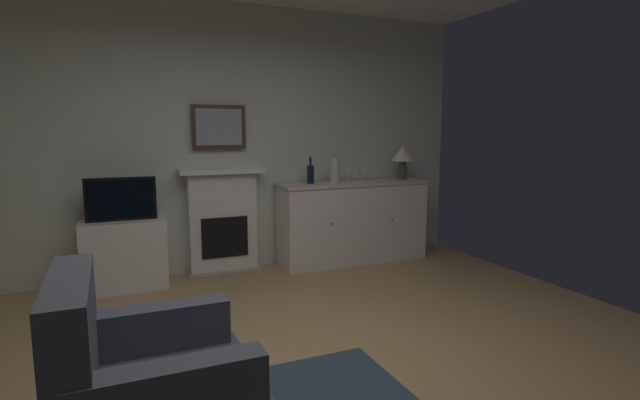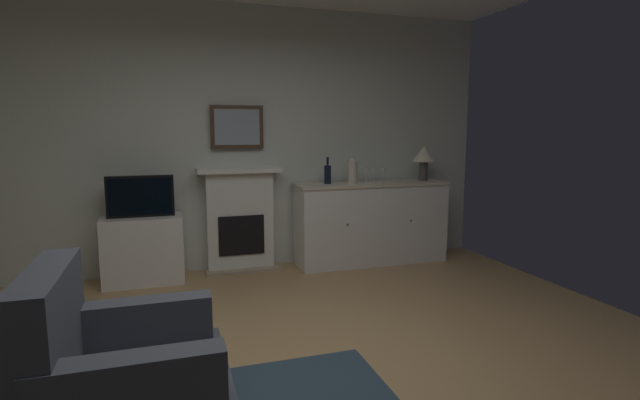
{
  "view_description": "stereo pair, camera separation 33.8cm",
  "coord_description": "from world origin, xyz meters",
  "px_view_note": "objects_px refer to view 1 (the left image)",
  "views": [
    {
      "loc": [
        -1.06,
        -2.39,
        1.49
      ],
      "look_at": [
        0.29,
        0.68,
        1.0
      ],
      "focal_mm": 26.96,
      "sensor_mm": 36.0,
      "label": 1
    },
    {
      "loc": [
        -0.75,
        -2.51,
        1.49
      ],
      "look_at": [
        0.29,
        0.68,
        1.0
      ],
      "focal_mm": 26.96,
      "sensor_mm": 36.0,
      "label": 2
    }
  ],
  "objects_px": {
    "wine_glass_left": "(348,172)",
    "tv_cabinet": "(124,254)",
    "sideboard_cabinet": "(353,222)",
    "tv_set": "(121,199)",
    "wine_glass_right": "(364,171)",
    "wine_bottle": "(310,174)",
    "vase_decorative": "(335,171)",
    "framed_picture": "(219,127)",
    "wine_glass_center": "(356,171)",
    "armchair": "(146,392)",
    "fireplace_unit": "(223,221)",
    "table_lamp": "(403,156)"
  },
  "relations": [
    {
      "from": "table_lamp",
      "to": "wine_bottle",
      "type": "height_order",
      "value": "table_lamp"
    },
    {
      "from": "wine_glass_left",
      "to": "vase_decorative",
      "type": "relative_size",
      "value": 0.59
    },
    {
      "from": "vase_decorative",
      "to": "armchair",
      "type": "xyz_separation_m",
      "value": [
        -2.16,
        -2.67,
        -0.67
      ]
    },
    {
      "from": "sideboard_cabinet",
      "to": "armchair",
      "type": "relative_size",
      "value": 1.88
    },
    {
      "from": "wine_glass_left",
      "to": "armchair",
      "type": "height_order",
      "value": "wine_glass_left"
    },
    {
      "from": "framed_picture",
      "to": "wine_glass_center",
      "type": "relative_size",
      "value": 3.33
    },
    {
      "from": "wine_glass_right",
      "to": "tv_set",
      "type": "xyz_separation_m",
      "value": [
        -2.56,
        -0.0,
        -0.17
      ]
    },
    {
      "from": "wine_glass_right",
      "to": "armchair",
      "type": "xyz_separation_m",
      "value": [
        -2.55,
        -2.71,
        -0.65
      ]
    },
    {
      "from": "tv_set",
      "to": "wine_glass_right",
      "type": "bearing_deg",
      "value": 0.02
    },
    {
      "from": "sideboard_cabinet",
      "to": "tv_cabinet",
      "type": "bearing_deg",
      "value": 179.65
    },
    {
      "from": "wine_glass_left",
      "to": "sideboard_cabinet",
      "type": "bearing_deg",
      "value": 23.46
    },
    {
      "from": "fireplace_unit",
      "to": "armchair",
      "type": "bearing_deg",
      "value": -108.47
    },
    {
      "from": "fireplace_unit",
      "to": "tv_cabinet",
      "type": "height_order",
      "value": "fireplace_unit"
    },
    {
      "from": "wine_glass_left",
      "to": "wine_bottle",
      "type": "bearing_deg",
      "value": 170.6
    },
    {
      "from": "wine_glass_left",
      "to": "tv_set",
      "type": "distance_m",
      "value": 2.35
    },
    {
      "from": "framed_picture",
      "to": "wine_glass_left",
      "type": "xyz_separation_m",
      "value": [
        1.36,
        -0.26,
        -0.49
      ]
    },
    {
      "from": "wine_glass_center",
      "to": "sideboard_cabinet",
      "type": "bearing_deg",
      "value": 171.92
    },
    {
      "from": "wine_bottle",
      "to": "tv_set",
      "type": "height_order",
      "value": "wine_bottle"
    },
    {
      "from": "framed_picture",
      "to": "vase_decorative",
      "type": "bearing_deg",
      "value": -12.85
    },
    {
      "from": "sideboard_cabinet",
      "to": "tv_set",
      "type": "distance_m",
      "value": 2.46
    },
    {
      "from": "wine_bottle",
      "to": "tv_set",
      "type": "distance_m",
      "value": 1.92
    },
    {
      "from": "framed_picture",
      "to": "wine_glass_center",
      "type": "height_order",
      "value": "framed_picture"
    },
    {
      "from": "table_lamp",
      "to": "wine_bottle",
      "type": "bearing_deg",
      "value": 178.34
    },
    {
      "from": "wine_glass_left",
      "to": "vase_decorative",
      "type": "height_order",
      "value": "vase_decorative"
    },
    {
      "from": "wine_glass_center",
      "to": "wine_glass_right",
      "type": "relative_size",
      "value": 1.0
    },
    {
      "from": "fireplace_unit",
      "to": "sideboard_cabinet",
      "type": "relative_size",
      "value": 0.64
    },
    {
      "from": "wine_glass_left",
      "to": "wine_glass_right",
      "type": "bearing_deg",
      "value": 7.66
    },
    {
      "from": "wine_glass_left",
      "to": "wine_glass_center",
      "type": "xyz_separation_m",
      "value": [
        0.11,
        0.03,
        0.0
      ]
    },
    {
      "from": "vase_decorative",
      "to": "tv_set",
      "type": "distance_m",
      "value": 2.18
    },
    {
      "from": "fireplace_unit",
      "to": "vase_decorative",
      "type": "distance_m",
      "value": 1.32
    },
    {
      "from": "fireplace_unit",
      "to": "table_lamp",
      "type": "height_order",
      "value": "table_lamp"
    },
    {
      "from": "wine_glass_left",
      "to": "wine_glass_center",
      "type": "bearing_deg",
      "value": 16.84
    },
    {
      "from": "tv_set",
      "to": "wine_bottle",
      "type": "bearing_deg",
      "value": 1.25
    },
    {
      "from": "wine_glass_left",
      "to": "tv_cabinet",
      "type": "distance_m",
      "value": 2.44
    },
    {
      "from": "framed_picture",
      "to": "wine_glass_right",
      "type": "xyz_separation_m",
      "value": [
        1.58,
        -0.23,
        -0.49
      ]
    },
    {
      "from": "wine_bottle",
      "to": "wine_glass_right",
      "type": "relative_size",
      "value": 1.76
    },
    {
      "from": "wine_bottle",
      "to": "tv_set",
      "type": "relative_size",
      "value": 0.47
    },
    {
      "from": "sideboard_cabinet",
      "to": "vase_decorative",
      "type": "bearing_deg",
      "value": -168.9
    },
    {
      "from": "wine_glass_left",
      "to": "fireplace_unit",
      "type": "bearing_deg",
      "value": 171.08
    },
    {
      "from": "sideboard_cabinet",
      "to": "armchair",
      "type": "height_order",
      "value": "armchair"
    },
    {
      "from": "table_lamp",
      "to": "wine_glass_center",
      "type": "bearing_deg",
      "value": -179.67
    },
    {
      "from": "armchair",
      "to": "sideboard_cabinet",
      "type": "bearing_deg",
      "value": 48.36
    },
    {
      "from": "wine_glass_right",
      "to": "tv_set",
      "type": "bearing_deg",
      "value": -179.98
    },
    {
      "from": "wine_bottle",
      "to": "wine_glass_left",
      "type": "bearing_deg",
      "value": -9.4
    },
    {
      "from": "vase_decorative",
      "to": "tv_set",
      "type": "bearing_deg",
      "value": 178.9
    },
    {
      "from": "wine_bottle",
      "to": "wine_glass_center",
      "type": "distance_m",
      "value": 0.54
    },
    {
      "from": "table_lamp",
      "to": "wine_glass_right",
      "type": "bearing_deg",
      "value": -179.19
    },
    {
      "from": "wine_bottle",
      "to": "armchair",
      "type": "height_order",
      "value": "wine_bottle"
    },
    {
      "from": "fireplace_unit",
      "to": "framed_picture",
      "type": "xyz_separation_m",
      "value": [
        -0.0,
        0.05,
        0.97
      ]
    },
    {
      "from": "wine_bottle",
      "to": "tv_set",
      "type": "xyz_separation_m",
      "value": [
        -1.91,
        -0.04,
        -0.16
      ]
    }
  ]
}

